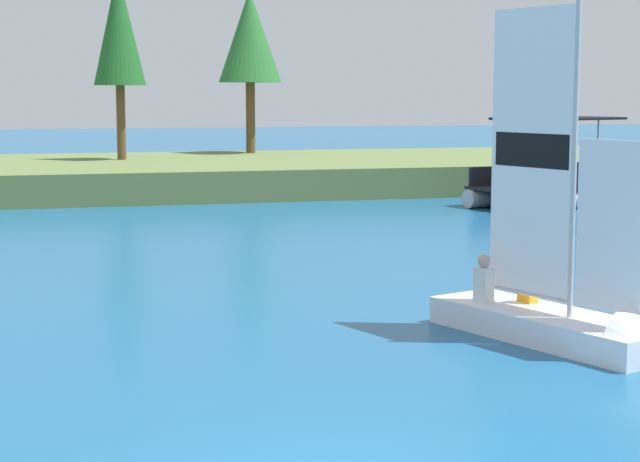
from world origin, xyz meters
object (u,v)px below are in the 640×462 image
at_px(sailboat, 583,319).
at_px(pontoon_boat, 556,185).
at_px(shoreline_tree_midleft, 250,37).
at_px(shoreline_tree_left, 119,29).

distance_m(sailboat, pontoon_boat, 20.08).
relative_size(sailboat, pontoon_boat, 0.87).
xyz_separation_m(shoreline_tree_midleft, sailboat, (-1.30, -31.71, -5.57)).
height_order(shoreline_tree_left, sailboat, shoreline_tree_left).
relative_size(shoreline_tree_left, sailboat, 1.31).
bearing_deg(sailboat, pontoon_boat, 133.76).
height_order(shoreline_tree_midleft, pontoon_boat, shoreline_tree_midleft).
distance_m(shoreline_tree_midleft, pontoon_boat, 16.46).
bearing_deg(shoreline_tree_midleft, pontoon_boat, -61.22).
xyz_separation_m(shoreline_tree_midleft, pontoon_boat, (7.50, -13.66, -5.32)).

